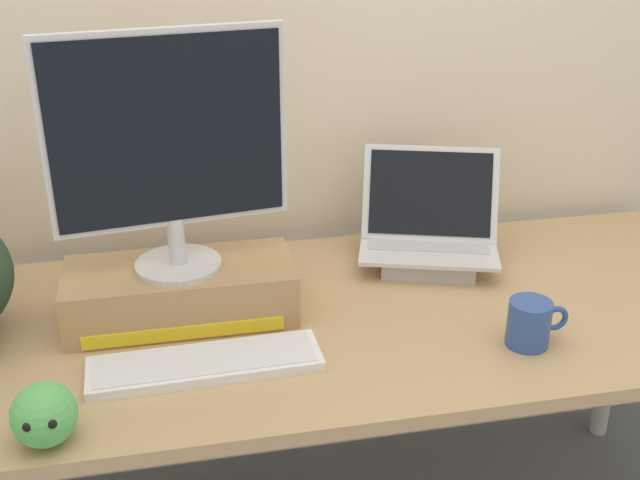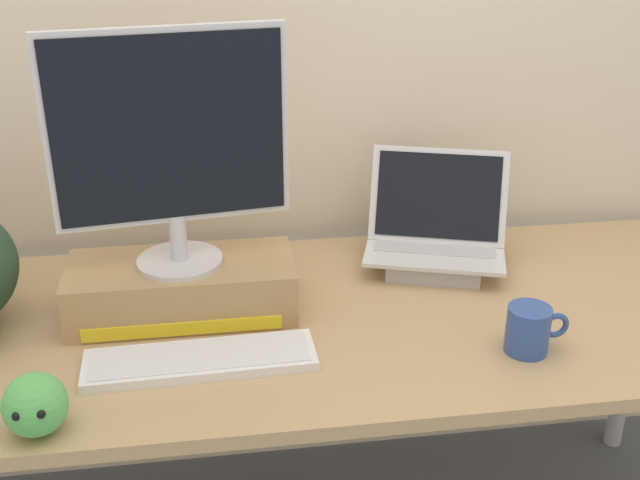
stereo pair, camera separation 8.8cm
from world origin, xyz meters
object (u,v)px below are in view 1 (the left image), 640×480
desktop_monitor (169,146)px  external_keyboard (205,364)px  open_laptop (428,242)px  coffee_mug (530,323)px  plush_toy (44,415)px  toner_box_yellow (181,292)px

desktop_monitor → external_keyboard: bearing=-88.3°
open_laptop → coffee_mug: 0.41m
coffee_mug → plush_toy: plush_toy is taller
toner_box_yellow → desktop_monitor: desktop_monitor is taller
open_laptop → plush_toy: 1.00m
toner_box_yellow → plush_toy: 0.45m
open_laptop → external_keyboard: (-0.57, -0.36, -0.04)m
desktop_monitor → plush_toy: bearing=-130.2°
desktop_monitor → external_keyboard: size_ratio=1.09×
external_keyboard → plush_toy: (-0.28, -0.17, 0.04)m
toner_box_yellow → external_keyboard: size_ratio=1.06×
external_keyboard → open_laptop: bearing=30.3°
coffee_mug → desktop_monitor: bearing=159.5°
desktop_monitor → coffee_mug: desktop_monitor is taller
open_laptop → coffee_mug: (0.08, -0.40, -0.01)m
toner_box_yellow → open_laptop: open_laptop is taller
plush_toy → toner_box_yellow: bearing=57.3°
plush_toy → external_keyboard: bearing=30.9°
toner_box_yellow → coffee_mug: size_ratio=3.74×
coffee_mug → plush_toy: (-0.93, -0.12, 0.01)m
toner_box_yellow → desktop_monitor: (0.00, -0.00, 0.33)m
external_keyboard → plush_toy: plush_toy is taller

